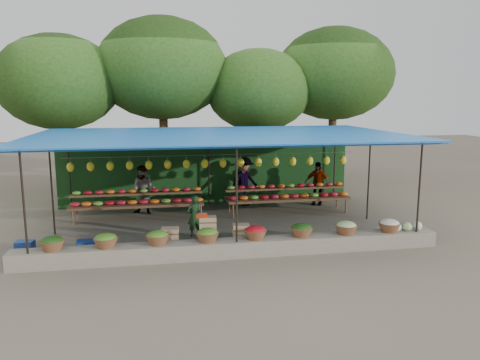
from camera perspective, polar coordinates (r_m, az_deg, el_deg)
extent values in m
plane|color=#675A4C|center=(14.38, -2.43, -5.62)|extent=(60.00, 60.00, 0.00)
cube|color=#6C6256|center=(11.72, -0.54, -8.27)|extent=(10.60, 0.55, 0.40)
cylinder|color=black|center=(11.47, -24.81, -3.41)|extent=(0.05, 0.05, 2.80)
cylinder|color=black|center=(11.26, -0.42, -2.70)|extent=(0.05, 0.05, 2.80)
cylinder|color=black|center=(12.96, 20.98, -1.67)|extent=(0.05, 0.05, 2.80)
cylinder|color=black|center=(14.23, -21.98, -0.73)|extent=(0.05, 0.05, 2.80)
cylinder|color=black|center=(15.46, 15.43, 0.45)|extent=(0.05, 0.05, 2.80)
cylinder|color=black|center=(17.04, -20.08, 1.07)|extent=(0.05, 0.05, 2.80)
cylinder|color=black|center=(16.90, -3.84, 1.59)|extent=(0.05, 0.05, 2.80)
cylinder|color=black|center=(18.08, 11.46, 1.97)|extent=(0.05, 0.05, 2.80)
cube|color=blue|center=(13.88, -2.52, 5.57)|extent=(10.80, 6.60, 0.04)
cube|color=blue|center=(11.93, -1.18, 3.97)|extent=(10.80, 2.19, 0.26)
cube|color=blue|center=(15.88, -3.51, 5.48)|extent=(10.80, 2.19, 0.26)
cylinder|color=gray|center=(15.34, -3.22, 3.07)|extent=(9.60, 0.01, 0.01)
ellipsoid|color=yellow|center=(15.48, -19.97, 1.49)|extent=(0.23, 0.17, 0.30)
ellipsoid|color=yellow|center=(15.39, -17.77, 1.57)|extent=(0.23, 0.17, 0.30)
ellipsoid|color=yellow|center=(15.33, -15.54, 1.65)|extent=(0.23, 0.17, 0.30)
ellipsoid|color=yellow|center=(15.28, -13.30, 1.73)|extent=(0.23, 0.17, 0.30)
ellipsoid|color=yellow|center=(15.26, -11.05, 1.80)|extent=(0.23, 0.17, 0.30)
ellipsoid|color=yellow|center=(15.27, -8.80, 1.87)|extent=(0.23, 0.17, 0.30)
ellipsoid|color=yellow|center=(15.30, -6.55, 1.94)|extent=(0.23, 0.17, 0.30)
ellipsoid|color=yellow|center=(15.35, -4.32, 2.00)|extent=(0.23, 0.17, 0.30)
ellipsoid|color=yellow|center=(15.42, -2.10, 2.07)|extent=(0.23, 0.17, 0.30)
ellipsoid|color=yellow|center=(15.52, 0.09, 2.12)|extent=(0.23, 0.17, 0.30)
ellipsoid|color=yellow|center=(15.64, 2.26, 2.18)|extent=(0.23, 0.17, 0.30)
ellipsoid|color=yellow|center=(15.78, 4.39, 2.23)|extent=(0.23, 0.17, 0.30)
ellipsoid|color=yellow|center=(15.94, 6.47, 2.27)|extent=(0.23, 0.17, 0.30)
ellipsoid|color=yellow|center=(16.13, 8.52, 2.31)|extent=(0.23, 0.17, 0.30)
ellipsoid|color=yellow|center=(16.33, 10.51, 2.35)|extent=(0.23, 0.17, 0.30)
ellipsoid|color=yellow|center=(16.55, 12.45, 2.39)|extent=(0.23, 0.17, 0.30)
ellipsoid|color=#1F4512|center=(11.69, -21.96, -6.92)|extent=(0.52, 0.52, 0.23)
ellipsoid|color=#497E21|center=(11.50, -16.06, -6.84)|extent=(0.52, 0.52, 0.23)
ellipsoid|color=#497E21|center=(11.44, -10.03, -6.69)|extent=(0.52, 0.52, 0.23)
ellipsoid|color=#497E21|center=(11.50, -4.00, -6.46)|extent=(0.52, 0.52, 0.23)
ellipsoid|color=#B20E19|center=(11.69, 1.88, -6.17)|extent=(0.52, 0.52, 0.23)
ellipsoid|color=#1F4512|center=(11.99, 7.52, -5.83)|extent=(0.52, 0.52, 0.23)
ellipsoid|color=#A5CB7F|center=(12.41, 12.83, -5.46)|extent=(0.52, 0.52, 0.23)
ellipsoid|color=beige|center=(12.92, 17.75, -5.07)|extent=(0.52, 0.52, 0.23)
cube|color=#19471D|center=(17.17, -3.93, 1.22)|extent=(10.60, 0.06, 2.50)
cylinder|color=#341B13|center=(19.93, -20.81, 3.95)|extent=(0.36, 0.36, 3.97)
ellipsoid|color=#1A380F|center=(19.85, -21.26, 11.08)|extent=(4.77, 4.77, 3.69)
cylinder|color=#341B13|center=(19.98, -9.26, 5.22)|extent=(0.36, 0.36, 4.48)
ellipsoid|color=#1A380F|center=(19.95, -9.49, 13.26)|extent=(5.39, 5.39, 4.17)
cylinder|color=#341B13|center=(20.20, 2.24, 4.30)|extent=(0.36, 0.36, 3.71)
ellipsoid|color=#1A380F|center=(20.10, 2.28, 10.90)|extent=(4.47, 4.47, 3.45)
cylinder|color=#341B13|center=(21.58, 11.15, 5.35)|extent=(0.36, 0.36, 4.35)
ellipsoid|color=#1A380F|center=(21.54, 11.40, 12.57)|extent=(5.24, 5.24, 4.05)
cube|color=#48331C|center=(15.40, -12.39, -2.87)|extent=(4.20, 0.95, 0.08)
cube|color=#48331C|center=(15.64, -12.39, -1.63)|extent=(4.20, 0.35, 0.06)
cylinder|color=#48331C|center=(15.27, -19.75, -4.31)|extent=(0.06, 0.06, 0.50)
cylinder|color=#48331C|center=(15.12, -4.98, -3.88)|extent=(0.06, 0.06, 0.50)
cylinder|color=#48331C|center=(16.04, -19.30, -3.61)|extent=(0.06, 0.06, 0.50)
cylinder|color=#48331C|center=(15.89, -5.26, -3.20)|extent=(0.06, 0.06, 0.50)
ellipsoid|color=red|center=(15.42, -19.50, -2.82)|extent=(0.31, 0.26, 0.13)
ellipsoid|color=#6BAF35|center=(15.80, -19.31, -1.50)|extent=(0.26, 0.22, 0.12)
ellipsoid|color=orange|center=(15.37, -18.21, -2.79)|extent=(0.31, 0.26, 0.13)
ellipsoid|color=#B20E19|center=(15.75, -18.05, -1.47)|extent=(0.26, 0.22, 0.12)
ellipsoid|color=#6BAF35|center=(15.33, -16.91, -2.75)|extent=(0.31, 0.26, 0.13)
ellipsoid|color=red|center=(15.71, -16.78, -1.43)|extent=(0.26, 0.22, 0.12)
ellipsoid|color=#B20E19|center=(15.29, -15.61, -2.72)|extent=(0.31, 0.26, 0.13)
ellipsoid|color=orange|center=(15.67, -15.51, -1.40)|extent=(0.26, 0.22, 0.12)
ellipsoid|color=red|center=(15.26, -14.30, -2.68)|extent=(0.31, 0.26, 0.13)
ellipsoid|color=red|center=(15.64, -14.24, -1.36)|extent=(0.26, 0.22, 0.12)
ellipsoid|color=orange|center=(15.24, -12.99, -2.64)|extent=(0.31, 0.26, 0.13)
ellipsoid|color=orange|center=(15.62, -12.96, -1.32)|extent=(0.26, 0.22, 0.12)
ellipsoid|color=red|center=(15.23, -11.67, -2.60)|extent=(0.31, 0.26, 0.13)
ellipsoid|color=#6BAF35|center=(15.61, -11.67, -1.28)|extent=(0.26, 0.22, 0.12)
ellipsoid|color=orange|center=(15.22, -10.35, -2.56)|extent=(0.31, 0.26, 0.13)
ellipsoid|color=#B20E19|center=(15.61, -10.39, -1.24)|extent=(0.26, 0.22, 0.12)
ellipsoid|color=#6BAF35|center=(15.22, -9.03, -2.52)|extent=(0.31, 0.26, 0.13)
ellipsoid|color=red|center=(15.61, -9.10, -1.20)|extent=(0.26, 0.22, 0.12)
ellipsoid|color=#B20E19|center=(15.23, -7.72, -2.48)|extent=(0.31, 0.26, 0.13)
ellipsoid|color=orange|center=(15.62, -7.82, -1.16)|extent=(0.26, 0.22, 0.12)
ellipsoid|color=red|center=(15.25, -6.40, -2.43)|extent=(0.31, 0.26, 0.13)
ellipsoid|color=red|center=(15.64, -6.54, -1.11)|extent=(0.26, 0.22, 0.12)
ellipsoid|color=orange|center=(15.28, -5.09, -2.39)|extent=(0.31, 0.26, 0.13)
ellipsoid|color=orange|center=(15.66, -5.26, -1.07)|extent=(0.26, 0.22, 0.12)
cube|color=#48331C|center=(16.01, 5.80, -2.19)|extent=(4.20, 0.95, 0.08)
cube|color=#48331C|center=(16.23, 5.53, -1.01)|extent=(4.20, 0.35, 0.06)
cylinder|color=#48331C|center=(15.26, -0.86, -3.72)|extent=(0.06, 0.06, 0.50)
cylinder|color=#48331C|center=(16.34, 12.77, -3.04)|extent=(0.06, 0.06, 0.50)
cylinder|color=#48331C|center=(16.02, -1.34, -3.05)|extent=(0.06, 0.06, 0.50)
cylinder|color=#48331C|center=(17.06, 11.72, -2.44)|extent=(0.06, 0.06, 0.50)
ellipsoid|color=red|center=(15.43, -0.83, -2.23)|extent=(0.31, 0.26, 0.13)
ellipsoid|color=#6BAF35|center=(15.81, -1.11, -0.93)|extent=(0.26, 0.22, 0.12)
ellipsoid|color=orange|center=(15.49, 0.44, -2.18)|extent=(0.31, 0.26, 0.13)
ellipsoid|color=#B20E19|center=(15.86, 0.14, -0.89)|extent=(0.26, 0.22, 0.12)
ellipsoid|color=#6BAF35|center=(15.55, 1.71, -2.13)|extent=(0.31, 0.26, 0.13)
ellipsoid|color=red|center=(15.93, 1.38, -0.84)|extent=(0.26, 0.22, 0.12)
ellipsoid|color=#B20E19|center=(15.63, 2.97, -2.08)|extent=(0.31, 0.26, 0.13)
ellipsoid|color=orange|center=(16.01, 2.60, -0.80)|extent=(0.26, 0.22, 0.12)
ellipsoid|color=red|center=(15.71, 4.21, -2.03)|extent=(0.31, 0.26, 0.13)
ellipsoid|color=red|center=(16.09, 3.82, -0.76)|extent=(0.26, 0.22, 0.12)
ellipsoid|color=orange|center=(15.80, 5.44, -1.97)|extent=(0.31, 0.26, 0.13)
ellipsoid|color=orange|center=(16.17, 5.02, -0.71)|extent=(0.26, 0.22, 0.12)
ellipsoid|color=red|center=(15.90, 6.65, -1.92)|extent=(0.31, 0.26, 0.13)
ellipsoid|color=#6BAF35|center=(16.27, 6.21, -0.67)|extent=(0.26, 0.22, 0.12)
ellipsoid|color=orange|center=(16.01, 7.85, -1.87)|extent=(0.31, 0.26, 0.13)
ellipsoid|color=#B20E19|center=(16.37, 7.38, -0.63)|extent=(0.26, 0.22, 0.12)
ellipsoid|color=#6BAF35|center=(16.12, 9.03, -1.82)|extent=(0.31, 0.26, 0.13)
ellipsoid|color=red|center=(16.48, 8.54, -0.58)|extent=(0.26, 0.22, 0.12)
ellipsoid|color=#B20E19|center=(16.24, 10.20, -1.77)|extent=(0.31, 0.26, 0.13)
ellipsoid|color=orange|center=(16.60, 9.69, -0.54)|extent=(0.26, 0.22, 0.12)
ellipsoid|color=red|center=(16.36, 11.35, -1.71)|extent=(0.31, 0.26, 0.13)
ellipsoid|color=red|center=(16.72, 10.81, -0.50)|extent=(0.26, 0.22, 0.12)
ellipsoid|color=orange|center=(16.49, 12.48, -1.66)|extent=(0.31, 0.26, 0.13)
ellipsoid|color=orange|center=(16.85, 11.92, -0.46)|extent=(0.26, 0.22, 0.12)
cube|color=tan|center=(12.54, -8.50, -7.50)|extent=(0.48, 0.38, 0.25)
cube|color=tan|center=(12.46, -8.53, -6.36)|extent=(0.48, 0.38, 0.25)
cube|color=tan|center=(12.61, -3.92, -7.32)|extent=(0.48, 0.38, 0.25)
cube|color=tan|center=(12.53, -3.93, -6.18)|extent=(0.48, 0.38, 0.25)
cube|color=tan|center=(12.46, -3.95, -5.04)|extent=(0.48, 0.38, 0.25)
cube|color=tan|center=(12.73, 0.14, -7.12)|extent=(0.48, 0.38, 0.25)
cube|color=tan|center=(12.66, 0.14, -5.99)|extent=(0.48, 0.38, 0.25)
cube|color=red|center=(12.40, -4.73, -4.26)|extent=(0.29, 0.25, 0.11)
cylinder|color=gray|center=(12.38, -4.73, -3.93)|extent=(0.31, 0.31, 0.03)
cylinder|color=gray|center=(12.36, -4.74, -3.53)|extent=(0.03, 0.03, 0.21)
imported|color=#163216|center=(13.26, -5.60, -4.38)|extent=(0.50, 0.41, 1.18)
imported|color=slate|center=(15.94, -11.64, -1.20)|extent=(0.97, 0.87, 1.65)
imported|color=slate|center=(16.87, 0.55, -0.18)|extent=(1.31, 1.07, 1.76)
imported|color=slate|center=(17.26, 9.40, -0.40)|extent=(0.99, 0.83, 1.58)
cube|color=navy|center=(12.64, -18.15, -7.66)|extent=(0.52, 0.39, 0.30)
cube|color=navy|center=(13.30, -24.74, -7.29)|extent=(0.47, 0.37, 0.26)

